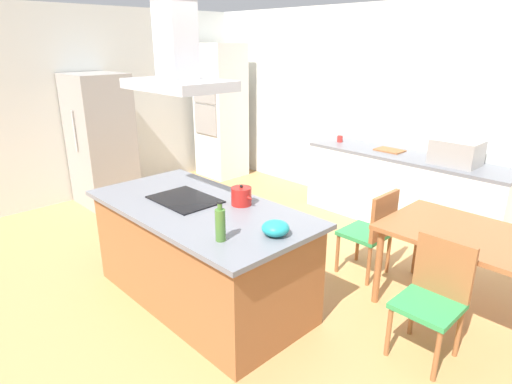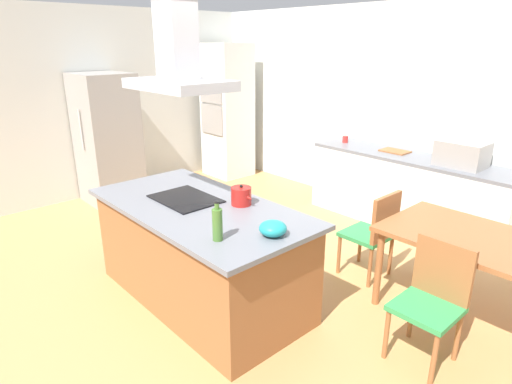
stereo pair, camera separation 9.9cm
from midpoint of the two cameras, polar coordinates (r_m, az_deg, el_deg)
The scene contains 18 objects.
ground at distance 5.01m, azimuth 7.74°, elevation -7.23°, with size 16.00×16.00×0.00m, color tan.
wall_back at distance 6.02m, azimuth 19.33°, elevation 9.88°, with size 7.20×0.10×2.70m, color silver.
wall_left at distance 7.01m, azimuth -17.13°, elevation 11.29°, with size 0.10×8.80×2.70m, color silver.
kitchen_island at distance 3.88m, azimuth -6.55°, elevation -7.93°, with size 2.09×1.06×0.90m.
cooktop at distance 3.85m, azimuth -8.56°, elevation -0.88°, with size 0.60×0.44×0.01m, color black.
tea_kettle at distance 3.67m, azimuth -1.17°, elevation -0.53°, with size 0.23×0.17×0.18m.
olive_oil_bottle at distance 3.01m, azimuth -4.17°, elevation -4.21°, with size 0.07×0.07×0.29m.
mixing_bowl at distance 3.10m, azimuth 3.16°, elevation -4.82°, with size 0.20×0.20×0.11m, color teal.
back_counter at distance 5.73m, azimuth 19.77°, elevation 0.10°, with size 2.53×0.62×0.90m.
countertop_microwave at distance 5.35m, azimuth 26.00°, elevation 4.55°, with size 0.50×0.38×0.28m, color #9E9993.
coffee_mug_red at distance 6.13m, azimuth 12.15°, elevation 6.81°, with size 0.08×0.08×0.09m, color red.
cutting_board at distance 5.77m, azimuth 18.32°, elevation 5.14°, with size 0.34×0.24×0.02m, color #995B33.
wall_oven_stack at distance 7.45m, azimuth -3.42°, elevation 10.58°, with size 0.70×0.66×2.20m.
refrigerator at distance 6.47m, azimuth -18.58°, elevation 6.57°, with size 0.80×0.73×1.82m.
dining_table at distance 3.93m, azimuth 27.62°, elevation -6.39°, with size 1.40×0.90×0.75m.
chair_facing_island at distance 3.43m, azimuth 23.11°, elevation -12.34°, with size 0.42×0.42×0.89m.
chair_at_left_end at distance 4.33m, azimuth 16.03°, elevation -4.82°, with size 0.42×0.42×0.89m.
range_hood at distance 3.63m, azimuth -9.53°, elevation 17.15°, with size 0.90×0.55×0.78m.
Camera 2 is at (2.87, -1.95, 2.22)m, focal length 30.33 mm.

